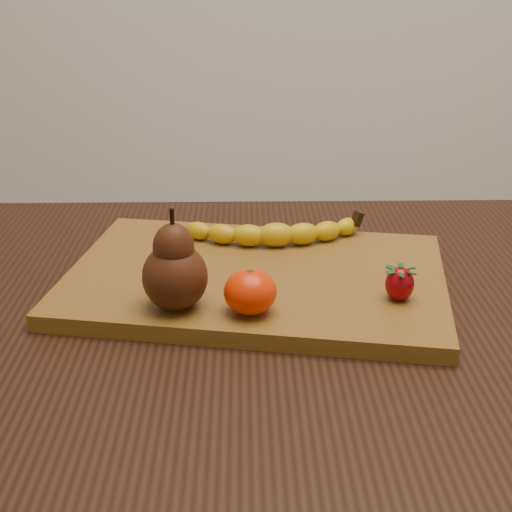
{
  "coord_description": "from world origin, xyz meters",
  "views": [
    {
      "loc": [
        -0.03,
        -0.74,
        1.14
      ],
      "look_at": [
        -0.01,
        0.04,
        0.8
      ],
      "focal_mm": 50.0,
      "sensor_mm": 36.0,
      "label": 1
    }
  ],
  "objects_px": {
    "cutting_board": "(256,279)",
    "mandarin": "(250,292)",
    "pear": "(174,260)",
    "table": "(266,371)"
  },
  "relations": [
    {
      "from": "cutting_board",
      "to": "mandarin",
      "type": "xyz_separation_m",
      "value": [
        -0.01,
        -0.1,
        0.03
      ]
    },
    {
      "from": "cutting_board",
      "to": "pear",
      "type": "bearing_deg",
      "value": -124.93
    },
    {
      "from": "table",
      "to": "cutting_board",
      "type": "relative_size",
      "value": 2.22
    },
    {
      "from": "pear",
      "to": "table",
      "type": "bearing_deg",
      "value": 27.33
    },
    {
      "from": "cutting_board",
      "to": "pear",
      "type": "xyz_separation_m",
      "value": [
        -0.09,
        -0.09,
        0.07
      ]
    },
    {
      "from": "cutting_board",
      "to": "mandarin",
      "type": "distance_m",
      "value": 0.11
    },
    {
      "from": "pear",
      "to": "mandarin",
      "type": "relative_size",
      "value": 1.94
    },
    {
      "from": "table",
      "to": "pear",
      "type": "bearing_deg",
      "value": -152.67
    },
    {
      "from": "pear",
      "to": "mandarin",
      "type": "distance_m",
      "value": 0.09
    },
    {
      "from": "table",
      "to": "pear",
      "type": "xyz_separation_m",
      "value": [
        -0.1,
        -0.05,
        0.17
      ]
    }
  ]
}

